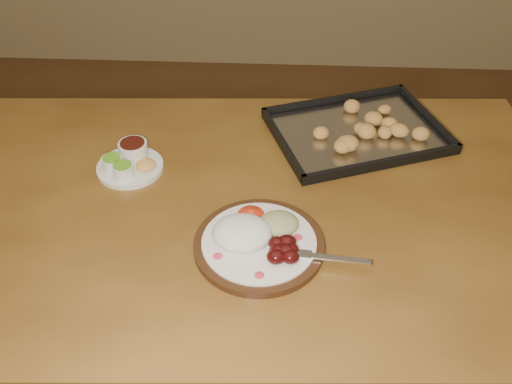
{
  "coord_description": "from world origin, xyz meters",
  "views": [
    {
      "loc": [
        0.1,
        -1.04,
        1.61
      ],
      "look_at": [
        0.05,
        -0.06,
        0.77
      ],
      "focal_mm": 40.0,
      "sensor_mm": 36.0,
      "label": 1
    }
  ],
  "objects": [
    {
      "name": "baking_tray",
      "position": [
        0.3,
        0.21,
        0.76
      ],
      "size": [
        0.51,
        0.44,
        0.04
      ],
      "rotation": [
        0.0,
        0.0,
        0.35
      ],
      "color": "black",
      "rests_on": "dining_table"
    },
    {
      "name": "condiment_saucer",
      "position": [
        -0.26,
        0.03,
        0.77
      ],
      "size": [
        0.16,
        0.16,
        0.05
      ],
      "rotation": [
        0.0,
        0.0,
        -0.38
      ],
      "color": "silver",
      "rests_on": "dining_table"
    },
    {
      "name": "dinner_plate",
      "position": [
        0.06,
        -0.21,
        0.77
      ],
      "size": [
        0.36,
        0.27,
        0.06
      ],
      "rotation": [
        0.0,
        0.0,
        -0.34
      ],
      "color": "#321B0D",
      "rests_on": "dining_table"
    },
    {
      "name": "dining_table",
      "position": [
        0.02,
        -0.08,
        0.65
      ],
      "size": [
        1.54,
        0.97,
        0.75
      ],
      "rotation": [
        0.0,
        0.0,
        0.05
      ],
      "color": "brown",
      "rests_on": "ground"
    },
    {
      "name": "ground",
      "position": [
        0.0,
        0.0,
        0.0
      ],
      "size": [
        4.0,
        4.0,
        0.0
      ],
      "primitive_type": "plane",
      "color": "brown",
      "rests_on": "ground"
    }
  ]
}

